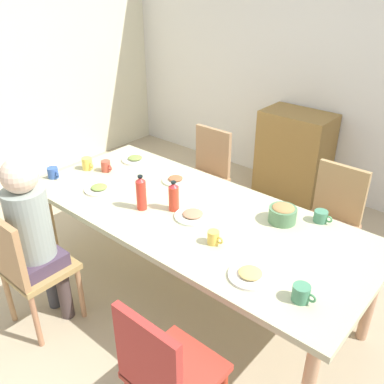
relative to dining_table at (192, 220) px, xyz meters
The scene contains 23 objects.
ground_plane 0.67m from the dining_table, ahead, with size 6.45×6.45×0.00m, color tan.
wall_back 2.31m from the dining_table, 90.00° to the left, with size 5.62×0.12×2.60m, color silver.
dining_table is the anchor object (origin of this frame).
chair_0 1.10m from the dining_table, 123.93° to the left, with size 0.40×0.40×0.90m.
chair_1 1.10m from the dining_table, 56.07° to the right, with size 0.40×0.40×0.90m.
chair_2 1.10m from the dining_table, 123.93° to the right, with size 0.40×0.40×0.90m.
person_2 1.02m from the dining_table, 126.82° to the right, with size 0.30×0.30×1.22m.
chair_3 1.10m from the dining_table, 56.07° to the left, with size 0.40×0.40×0.90m.
plate_0 0.47m from the dining_table, 146.29° to the left, with size 0.20×0.20×0.04m.
plate_1 0.10m from the dining_table, 44.33° to the right, with size 0.24×0.24×0.04m.
plate_2 0.75m from the dining_table, 163.49° to the right, with size 0.22×0.22×0.04m.
plate_3 0.74m from the dining_table, 24.66° to the right, with size 0.24×0.24×0.04m.
plate_4 0.97m from the dining_table, 160.49° to the left, with size 0.22×0.22×0.04m.
bowl_0 0.60m from the dining_table, 28.93° to the left, with size 0.18×0.18×0.12m.
cup_0 1.20m from the dining_table, 164.92° to the right, with size 0.12×0.08×0.08m.
cup_1 1.08m from the dining_table, behind, with size 0.12×0.08×0.10m.
cup_2 0.84m from the dining_table, 32.28° to the left, with size 0.12×0.09×0.08m.
cup_3 1.01m from the dining_table, 17.06° to the right, with size 0.12×0.09×0.09m.
cup_4 0.40m from the dining_table, 30.05° to the right, with size 0.11×0.07×0.08m.
cup_5 0.94m from the dining_table, behind, with size 0.11×0.07×0.09m.
bottle_0 0.21m from the dining_table, 151.13° to the right, with size 0.07×0.07×0.22m.
bottle_1 0.39m from the dining_table, 146.18° to the right, with size 0.07×0.07×0.25m.
side_cabinet 1.96m from the dining_table, 97.41° to the left, with size 0.70×0.44×0.90m, color olive.
Camera 1 is at (1.57, -1.83, 2.19)m, focal length 39.37 mm.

